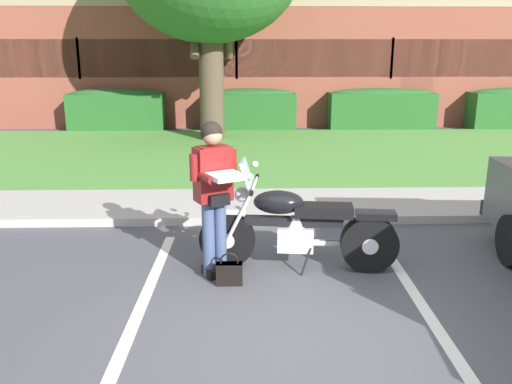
{
  "coord_description": "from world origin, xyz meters",
  "views": [
    {
      "loc": [
        -0.6,
        -4.19,
        2.46
      ],
      "look_at": [
        -0.44,
        1.56,
        0.85
      ],
      "focal_mm": 36.89,
      "sensor_mm": 36.0,
      "label": 1
    }
  ],
  "objects_px": {
    "hedge_right": "(510,107)",
    "motorcycle": "(305,228)",
    "handbag": "(229,272)",
    "rider_person": "(214,188)",
    "brick_building": "(238,57)",
    "hedge_left": "(117,109)",
    "hedge_center_left": "(250,108)",
    "hedge_center_right": "(381,108)"
  },
  "relations": [
    {
      "from": "hedge_right",
      "to": "motorcycle",
      "type": "bearing_deg",
      "value": -126.04
    },
    {
      "from": "hedge_right",
      "to": "handbag",
      "type": "bearing_deg",
      "value": -127.94
    },
    {
      "from": "rider_person",
      "to": "brick_building",
      "type": "bearing_deg",
      "value": 89.44
    },
    {
      "from": "brick_building",
      "to": "hedge_left",
      "type": "bearing_deg",
      "value": -120.83
    },
    {
      "from": "motorcycle",
      "to": "hedge_center_left",
      "type": "height_order",
      "value": "motorcycle"
    },
    {
      "from": "rider_person",
      "to": "hedge_right",
      "type": "relative_size",
      "value": 0.69
    },
    {
      "from": "motorcycle",
      "to": "brick_building",
      "type": "height_order",
      "value": "brick_building"
    },
    {
      "from": "hedge_center_right",
      "to": "handbag",
      "type": "bearing_deg",
      "value": -112.21
    },
    {
      "from": "rider_person",
      "to": "hedge_center_right",
      "type": "height_order",
      "value": "rider_person"
    },
    {
      "from": "rider_person",
      "to": "hedge_center_right",
      "type": "xyz_separation_m",
      "value": [
        4.49,
        10.39,
        -0.36
      ]
    },
    {
      "from": "hedge_right",
      "to": "brick_building",
      "type": "relative_size",
      "value": 0.09
    },
    {
      "from": "hedge_center_left",
      "to": "rider_person",
      "type": "bearing_deg",
      "value": -93.02
    },
    {
      "from": "handbag",
      "to": "motorcycle",
      "type": "bearing_deg",
      "value": 25.48
    },
    {
      "from": "motorcycle",
      "to": "brick_building",
      "type": "relative_size",
      "value": 0.08
    },
    {
      "from": "motorcycle",
      "to": "hedge_center_right",
      "type": "bearing_deg",
      "value": 71.13
    },
    {
      "from": "hedge_center_left",
      "to": "hedge_center_right",
      "type": "xyz_separation_m",
      "value": [
        3.94,
        0.0,
        0.0
      ]
    },
    {
      "from": "rider_person",
      "to": "hedge_center_right",
      "type": "distance_m",
      "value": 11.32
    },
    {
      "from": "motorcycle",
      "to": "hedge_center_right",
      "type": "distance_m",
      "value": 10.8
    },
    {
      "from": "hedge_center_left",
      "to": "motorcycle",
      "type": "bearing_deg",
      "value": -87.48
    },
    {
      "from": "hedge_center_left",
      "to": "hedge_right",
      "type": "bearing_deg",
      "value": 0.0
    },
    {
      "from": "hedge_center_right",
      "to": "brick_building",
      "type": "relative_size",
      "value": 0.11
    },
    {
      "from": "hedge_center_right",
      "to": "brick_building",
      "type": "bearing_deg",
      "value": 126.01
    },
    {
      "from": "motorcycle",
      "to": "handbag",
      "type": "relative_size",
      "value": 6.23
    },
    {
      "from": "handbag",
      "to": "brick_building",
      "type": "xyz_separation_m",
      "value": [
        0.01,
        16.58,
        1.86
      ]
    },
    {
      "from": "handbag",
      "to": "hedge_left",
      "type": "relative_size",
      "value": 0.13
    },
    {
      "from": "hedge_center_right",
      "to": "rider_person",
      "type": "bearing_deg",
      "value": -113.38
    },
    {
      "from": "hedge_left",
      "to": "handbag",
      "type": "bearing_deg",
      "value": -71.53
    },
    {
      "from": "rider_person",
      "to": "handbag",
      "type": "bearing_deg",
      "value": -56.68
    },
    {
      "from": "rider_person",
      "to": "hedge_right",
      "type": "bearing_deg",
      "value": 50.93
    },
    {
      "from": "brick_building",
      "to": "hedge_center_left",
      "type": "bearing_deg",
      "value": -86.28
    },
    {
      "from": "motorcycle",
      "to": "handbag",
      "type": "xyz_separation_m",
      "value": [
        -0.84,
        -0.4,
        -0.34
      ]
    },
    {
      "from": "rider_person",
      "to": "motorcycle",
      "type": "bearing_deg",
      "value": 9.61
    },
    {
      "from": "hedge_center_right",
      "to": "hedge_right",
      "type": "height_order",
      "value": "same"
    },
    {
      "from": "hedge_left",
      "to": "motorcycle",
      "type": "bearing_deg",
      "value": -66.75
    },
    {
      "from": "rider_person",
      "to": "handbag",
      "type": "height_order",
      "value": "rider_person"
    },
    {
      "from": "hedge_left",
      "to": "brick_building",
      "type": "bearing_deg",
      "value": 59.17
    },
    {
      "from": "hedge_center_left",
      "to": "hedge_left",
      "type": "bearing_deg",
      "value": 180.0
    },
    {
      "from": "hedge_right",
      "to": "brick_building",
      "type": "xyz_separation_m",
      "value": [
        -8.27,
        5.96,
        1.35
      ]
    },
    {
      "from": "hedge_center_left",
      "to": "brick_building",
      "type": "distance_m",
      "value": 6.12
    },
    {
      "from": "handbag",
      "to": "hedge_left",
      "type": "bearing_deg",
      "value": 108.47
    },
    {
      "from": "hedge_right",
      "to": "brick_building",
      "type": "height_order",
      "value": "brick_building"
    },
    {
      "from": "handbag",
      "to": "hedge_center_left",
      "type": "relative_size",
      "value": 0.13
    }
  ]
}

